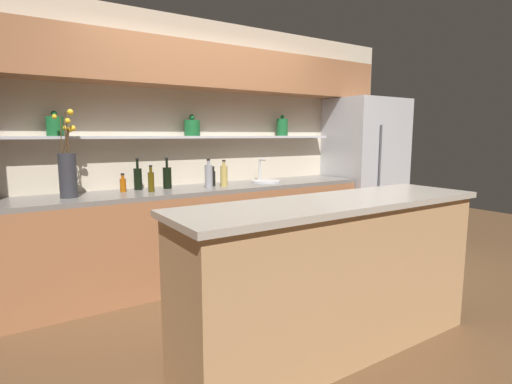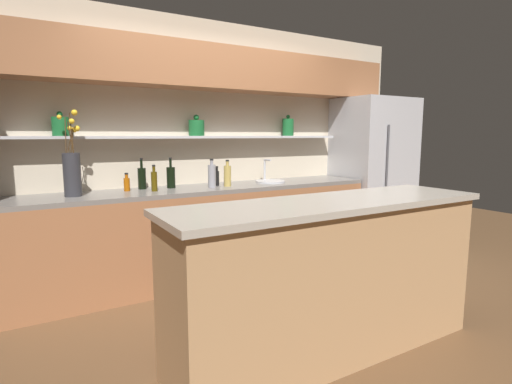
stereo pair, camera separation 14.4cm
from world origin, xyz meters
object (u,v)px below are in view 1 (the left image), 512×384
(bottle_oil_3, at_px, (151,181))
(bottle_spirit_6, at_px, (224,176))
(flower_vase, at_px, (68,172))
(bottle_spirit_5, at_px, (209,176))
(bottle_wine_1, at_px, (138,178))
(bottle_wine_2, at_px, (167,177))
(sink_fixture, at_px, (265,180))
(bottle_sauce_4, at_px, (123,184))
(bottle_sauce_0, at_px, (213,178))
(refrigerator, at_px, (365,174))

(bottle_oil_3, height_order, bottle_spirit_6, bottle_spirit_6)
(flower_vase, bearing_deg, bottle_spirit_5, -4.04)
(bottle_wine_1, distance_m, bottle_wine_2, 0.27)
(bottle_wine_1, relative_size, bottle_spirit_6, 1.11)
(bottle_wine_2, distance_m, bottle_oil_3, 0.25)
(sink_fixture, relative_size, bottle_spirit_6, 1.19)
(bottle_sauce_4, bearing_deg, bottle_spirit_6, -9.40)
(flower_vase, height_order, bottle_sauce_0, flower_vase)
(bottle_wine_1, relative_size, bottle_sauce_4, 1.75)
(bottle_wine_2, xyz_separation_m, bottle_oil_3, (-0.20, -0.14, -0.01))
(bottle_oil_3, bearing_deg, sink_fixture, 2.25)
(bottle_wine_2, xyz_separation_m, bottle_sauce_4, (-0.42, -0.00, -0.04))
(sink_fixture, height_order, bottle_sauce_4, sink_fixture)
(bottle_sauce_0, height_order, bottle_wine_1, bottle_wine_1)
(sink_fixture, distance_m, bottle_sauce_0, 0.63)
(bottle_spirit_6, bearing_deg, bottle_sauce_4, 170.60)
(bottle_sauce_4, relative_size, bottle_spirit_6, 0.63)
(bottle_wine_1, height_order, bottle_spirit_5, bottle_wine_1)
(refrigerator, height_order, bottle_wine_1, refrigerator)
(refrigerator, height_order, flower_vase, refrigerator)
(sink_fixture, xyz_separation_m, bottle_spirit_6, (-0.55, -0.07, 0.09))
(sink_fixture, bearing_deg, bottle_sauce_4, 176.63)
(bottle_sauce_0, bearing_deg, bottle_sauce_4, 175.80)
(bottle_wine_2, relative_size, bottle_spirit_6, 1.12)
(sink_fixture, relative_size, bottle_wine_2, 1.06)
(sink_fixture, xyz_separation_m, bottle_sauce_0, (-0.62, 0.02, 0.06))
(bottle_sauce_0, distance_m, bottle_spirit_6, 0.12)
(flower_vase, xyz_separation_m, sink_fixture, (1.95, 0.00, -0.19))
(flower_vase, xyz_separation_m, bottle_sauce_0, (1.33, 0.03, -0.13))
(flower_vase, relative_size, bottle_spirit_6, 2.70)
(bottle_oil_3, bearing_deg, bottle_sauce_4, 147.07)
(bottle_wine_1, bearing_deg, bottle_sauce_4, -156.89)
(bottle_sauce_0, bearing_deg, bottle_wine_2, 171.69)
(bottle_sauce_0, relative_size, bottle_sauce_4, 1.18)
(sink_fixture, relative_size, bottle_spirit_5, 1.12)
(refrigerator, bearing_deg, sink_fixture, 178.16)
(refrigerator, relative_size, bottle_wine_1, 6.38)
(bottle_sauce_0, distance_m, bottle_wine_2, 0.46)
(bottle_wine_1, bearing_deg, sink_fixture, -6.61)
(bottle_oil_3, bearing_deg, bottle_wine_2, 34.53)
(bottle_wine_1, height_order, bottle_oil_3, bottle_wine_1)
(refrigerator, height_order, bottle_wine_2, refrigerator)
(bottle_sauce_0, height_order, bottle_spirit_6, bottle_spirit_6)
(bottle_sauce_0, xyz_separation_m, bottle_wine_1, (-0.72, 0.13, 0.02))
(sink_fixture, distance_m, bottle_wine_1, 1.35)
(bottle_sauce_0, relative_size, bottle_wine_1, 0.67)
(flower_vase, distance_m, bottle_wine_2, 0.89)
(refrigerator, bearing_deg, bottle_spirit_6, -179.43)
(bottle_wine_1, bearing_deg, bottle_spirit_6, -15.79)
(sink_fixture, xyz_separation_m, bottle_oil_3, (-1.28, -0.05, 0.08))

